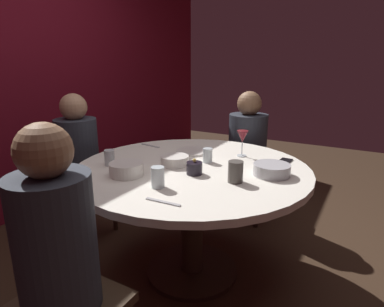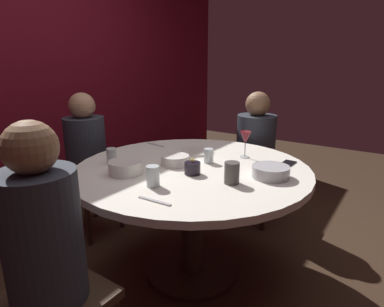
% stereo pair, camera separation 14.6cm
% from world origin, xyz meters
% --- Properties ---
extents(ground_plane, '(8.00, 8.00, 0.00)m').
position_xyz_m(ground_plane, '(0.00, 0.00, 0.00)').
color(ground_plane, '#382619').
extents(back_wall, '(6.00, 0.10, 2.60)m').
position_xyz_m(back_wall, '(0.00, 1.80, 1.30)').
color(back_wall, maroon).
rests_on(back_wall, ground).
extents(dining_table, '(1.43, 1.43, 0.75)m').
position_xyz_m(dining_table, '(0.00, 0.00, 0.61)').
color(dining_table, silver).
rests_on(dining_table, ground).
extents(seated_diner_left, '(0.40, 0.40, 1.18)m').
position_xyz_m(seated_diner_left, '(-0.98, 0.00, 0.72)').
color(seated_diner_left, '#3F2D1E').
rests_on(seated_diner_left, ground).
extents(seated_diner_back, '(0.40, 0.40, 1.14)m').
position_xyz_m(seated_diner_back, '(0.00, 1.01, 0.71)').
color(seated_diner_back, '#3F2D1E').
rests_on(seated_diner_back, ground).
extents(seated_diner_right, '(0.40, 0.40, 1.13)m').
position_xyz_m(seated_diner_right, '(0.97, 0.00, 0.70)').
color(seated_diner_right, '#3F2D1E').
rests_on(seated_diner_right, ground).
extents(candle_holder, '(0.09, 0.09, 0.09)m').
position_xyz_m(candle_holder, '(-0.12, -0.08, 0.78)').
color(candle_holder, black).
rests_on(candle_holder, dining_table).
extents(wine_glass, '(0.08, 0.08, 0.18)m').
position_xyz_m(wine_glass, '(0.36, -0.18, 0.88)').
color(wine_glass, silver).
rests_on(wine_glass, dining_table).
extents(dinner_plate, '(0.24, 0.24, 0.01)m').
position_xyz_m(dinner_plate, '(0.27, 0.15, 0.76)').
color(dinner_plate, silver).
rests_on(dinner_plate, dining_table).
extents(cell_phone, '(0.14, 0.08, 0.01)m').
position_xyz_m(cell_phone, '(0.36, -0.47, 0.75)').
color(cell_phone, black).
rests_on(cell_phone, dining_table).
extents(bowl_serving_large, '(0.21, 0.21, 0.06)m').
position_xyz_m(bowl_serving_large, '(0.08, -0.47, 0.78)').
color(bowl_serving_large, '#B7B7BC').
rests_on(bowl_serving_large, dining_table).
extents(bowl_salad_center, '(0.17, 0.17, 0.06)m').
position_xyz_m(bowl_salad_center, '(-0.04, 0.10, 0.78)').
color(bowl_salad_center, silver).
rests_on(bowl_salad_center, dining_table).
extents(bowl_small_white, '(0.19, 0.19, 0.07)m').
position_xyz_m(bowl_small_white, '(-0.33, 0.24, 0.79)').
color(bowl_small_white, silver).
rests_on(bowl_small_white, dining_table).
extents(cup_near_candle, '(0.08, 0.08, 0.11)m').
position_xyz_m(cup_near_candle, '(-0.12, -0.33, 0.81)').
color(cup_near_candle, '#4C4742').
rests_on(cup_near_candle, dining_table).
extents(cup_by_left_diner, '(0.06, 0.06, 0.09)m').
position_xyz_m(cup_by_left_diner, '(0.12, -0.05, 0.79)').
color(cup_by_left_diner, silver).
rests_on(cup_by_left_diner, dining_table).
extents(cup_by_right_diner, '(0.07, 0.07, 0.11)m').
position_xyz_m(cup_by_right_diner, '(-0.39, -0.02, 0.80)').
color(cup_by_right_diner, silver).
rests_on(cup_by_right_diner, dining_table).
extents(cup_center_front, '(0.06, 0.06, 0.10)m').
position_xyz_m(cup_center_front, '(-0.24, 0.45, 0.80)').
color(cup_center_front, silver).
rests_on(cup_center_front, dining_table).
extents(fork_near_plate, '(0.02, 0.18, 0.01)m').
position_xyz_m(fork_near_plate, '(-0.53, -0.15, 0.75)').
color(fork_near_plate, '#B7B7BC').
rests_on(fork_near_plate, dining_table).
extents(knife_near_plate, '(0.04, 0.18, 0.01)m').
position_xyz_m(knife_near_plate, '(0.26, 0.52, 0.75)').
color(knife_near_plate, '#B7B7BC').
rests_on(knife_near_plate, dining_table).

